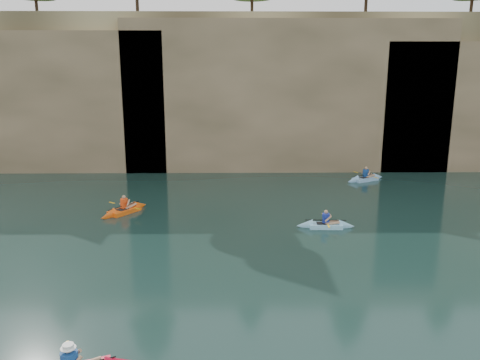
{
  "coord_description": "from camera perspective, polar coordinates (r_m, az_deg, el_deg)",
  "views": [
    {
      "loc": [
        -2.01,
        -12.65,
        7.47
      ],
      "look_at": [
        -1.75,
        6.34,
        3.0
      ],
      "focal_mm": 35.0,
      "sensor_mm": 36.0,
      "label": 1
    }
  ],
  "objects": [
    {
      "name": "ground",
      "position": [
        14.83,
        7.44,
        -17.13
      ],
      "size": [
        160.0,
        160.0,
        0.0
      ],
      "primitive_type": "plane",
      "color": "black",
      "rests_on": "ground"
    },
    {
      "name": "cliff",
      "position": [
        42.72,
        1.94,
        11.27
      ],
      "size": [
        70.0,
        16.0,
        12.0
      ],
      "primitive_type": "cube",
      "color": "tan",
      "rests_on": "ground"
    },
    {
      "name": "kayaker_orange",
      "position": [
        25.87,
        -13.9,
        -3.59
      ],
      "size": [
        2.43,
        3.01,
        1.21
      ],
      "rotation": [
        0.0,
        0.0,
        0.95
      ],
      "color": "#FF5B10",
      "rests_on": "ground"
    },
    {
      "name": "sea_cave_east",
      "position": [
        36.99,
        18.22,
        4.48
      ],
      "size": [
        5.0,
        1.0,
        4.5
      ],
      "primitive_type": "cube",
      "color": "black",
      "rests_on": "ground"
    },
    {
      "name": "sea_cave_west",
      "position": [
        38.5,
        -25.38,
        3.81
      ],
      "size": [
        4.5,
        1.0,
        4.0
      ],
      "primitive_type": "cube",
      "color": "black",
      "rests_on": "ground"
    },
    {
      "name": "kayaker_ltblue_mid",
      "position": [
        33.52,
        15.04,
        0.18
      ],
      "size": [
        3.17,
        2.17,
        1.22
      ],
      "rotation": [
        0.0,
        0.0,
        0.49
      ],
      "color": "#87B9E3",
      "rests_on": "ground"
    },
    {
      "name": "sea_cave_center",
      "position": [
        35.15,
        -4.04,
        3.61
      ],
      "size": [
        3.5,
        1.0,
        3.2
      ],
      "primitive_type": "cube",
      "color": "black",
      "rests_on": "ground"
    },
    {
      "name": "cliff_slab_center",
      "position": [
        35.52,
        5.78,
        10.33
      ],
      "size": [
        24.0,
        2.4,
        11.4
      ],
      "primitive_type": "cube",
      "color": "#9F8260",
      "rests_on": "ground"
    },
    {
      "name": "kayaker_ltblue_near",
      "position": [
        23.18,
        10.38,
        -5.41
      ],
      "size": [
        2.84,
        2.21,
        1.11
      ],
      "rotation": [
        0.0,
        0.0,
        -0.04
      ],
      "color": "#96DBFA",
      "rests_on": "ground"
    }
  ]
}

